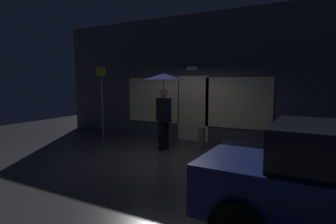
# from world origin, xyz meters

# --- Properties ---
(ground_plane) EXTENTS (18.00, 18.00, 0.00)m
(ground_plane) POSITION_xyz_m (0.00, 0.00, 0.00)
(ground_plane) COLOR #38353A
(building_facade) EXTENTS (10.97, 0.48, 4.22)m
(building_facade) POSITION_xyz_m (-0.00, 2.35, 2.09)
(building_facade) COLOR #4C4C56
(building_facade) RESTS_ON ground
(person_with_umbrella) EXTENTS (1.21, 1.21, 2.24)m
(person_with_umbrella) POSITION_xyz_m (-0.29, 0.64, 1.78)
(person_with_umbrella) COLOR black
(person_with_umbrella) RESTS_ON ground
(street_sign_post) EXTENTS (0.40, 0.07, 2.60)m
(street_sign_post) POSITION_xyz_m (-2.63, 0.64, 1.46)
(street_sign_post) COLOR #595B60
(street_sign_post) RESTS_ON ground
(sidewalk_bollard) EXTENTS (0.22, 0.22, 0.65)m
(sidewalk_bollard) POSITION_xyz_m (0.62, 1.35, 0.32)
(sidewalk_bollard) COLOR slate
(sidewalk_bollard) RESTS_ON ground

